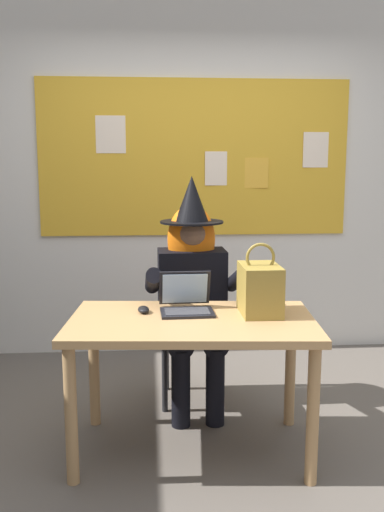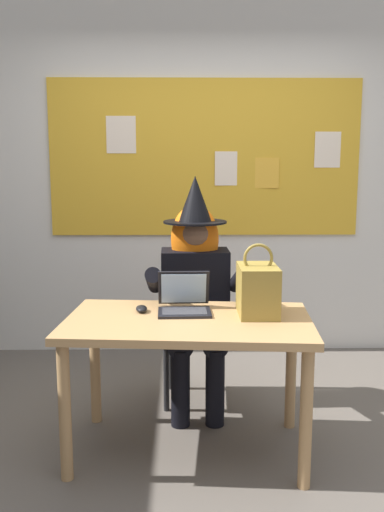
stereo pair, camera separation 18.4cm
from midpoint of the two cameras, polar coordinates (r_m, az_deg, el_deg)
ground_plane at (r=3.16m, az=4.21°, el=-19.25°), size 24.00×24.00×0.00m
wall_back_bulletin at (r=4.47m, az=2.45°, el=8.42°), size 6.35×1.87×2.85m
desk_main at (r=2.92m, az=1.44°, el=-8.19°), size 1.31×0.84×0.73m
chair_at_desk at (r=3.66m, az=1.80°, el=-6.48°), size 0.44×0.44×0.91m
person_costumed at (r=3.47m, az=1.87°, el=-2.52°), size 0.60×0.66×1.44m
laptop at (r=3.02m, az=0.95°, el=-4.77°), size 0.29×0.29×0.21m
computer_mouse at (r=3.02m, az=-3.41°, el=-5.38°), size 0.07×0.11×0.03m
handbag at (r=2.97m, az=8.44°, el=-3.39°), size 0.20×0.30×0.38m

